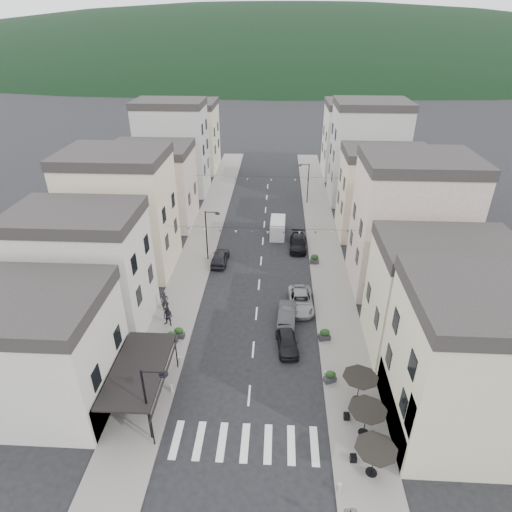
{
  "coord_description": "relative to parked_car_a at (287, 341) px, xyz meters",
  "views": [
    {
      "loc": [
        1.71,
        -16.37,
        24.05
      ],
      "look_at": [
        -0.3,
        20.81,
        3.5
      ],
      "focal_mm": 30.0,
      "sensor_mm": 36.0,
      "label": 1
    }
  ],
  "objects": [
    {
      "name": "sidewalk_right",
      "position": [
        4.7,
        20.61,
        -0.63
      ],
      "size": [
        4.0,
        76.0,
        0.12
      ],
      "primitive_type": "cube",
      "color": "slate",
      "rests_on": "ground"
    },
    {
      "name": "hill_backdrop",
      "position": [
        -2.8,
        288.61,
        -0.69
      ],
      "size": [
        640.0,
        360.0,
        70.0
      ],
      "primitive_type": "ellipsoid",
      "color": "black",
      "rests_on": "ground"
    },
    {
      "name": "planter_rc",
      "position": [
        3.2,
        14.24,
        -0.04
      ],
      "size": [
        1.0,
        0.57,
        1.1
      ],
      "rotation": [
        0.0,
        0.0,
        0.03
      ],
      "color": "#2C2C2E",
      "rests_on": "sidewalk_right"
    },
    {
      "name": "planter_lb",
      "position": [
        -9.24,
        0.69,
        -0.07
      ],
      "size": [
        0.96,
        0.59,
        1.03
      ],
      "rotation": [
        0.0,
        0.0,
        -0.09
      ],
      "color": "#29292B",
      "rests_on": "sidewalk_left"
    },
    {
      "name": "buildings_row_right",
      "position": [
        11.7,
        25.2,
        5.63
      ],
      "size": [
        10.2,
        54.16,
        14.5
      ],
      "color": "beige",
      "rests_on": "ground"
    },
    {
      "name": "parked_car_b",
      "position": [
        0.0,
        3.36,
        0.03
      ],
      "size": [
        1.81,
        4.49,
        1.45
      ],
      "primitive_type": "imported",
      "rotation": [
        0.0,
        0.0,
        -0.06
      ],
      "color": "#333336",
      "rests_on": "ground"
    },
    {
      "name": "bunting_far",
      "position": [
        -2.8,
        26.61,
        4.96
      ],
      "size": [
        19.0,
        0.28,
        0.62
      ],
      "color": "black",
      "rests_on": "ground"
    },
    {
      "name": "ground",
      "position": [
        -2.8,
        -11.39,
        -0.69
      ],
      "size": [
        700.0,
        700.0,
        0.0
      ],
      "primitive_type": "plane",
      "color": "black",
      "rests_on": "ground"
    },
    {
      "name": "planter_rb",
      "position": [
        3.2,
        1.09,
        -0.05
      ],
      "size": [
        1.07,
        0.74,
        1.09
      ],
      "rotation": [
        0.0,
        0.0,
        0.23
      ],
      "color": "#29292B",
      "rests_on": "sidewalk_right"
    },
    {
      "name": "streetlamp_right_far",
      "position": [
        3.02,
        32.61,
        3.01
      ],
      "size": [
        1.7,
        0.56,
        6.0
      ],
      "color": "black",
      "rests_on": "ground"
    },
    {
      "name": "bollards",
      "position": [
        -2.8,
        -5.89,
        -0.27
      ],
      "size": [
        11.66,
        10.26,
        0.6
      ],
      "color": "gray",
      "rests_on": "ground"
    },
    {
      "name": "boutique_building",
      "position": [
        -18.3,
        -6.39,
        3.31
      ],
      "size": [
        12.0,
        8.0,
        8.0
      ],
      "primitive_type": "cube",
      "color": "#BCB5AC",
      "rests_on": "ground"
    },
    {
      "name": "planter_ra",
      "position": [
        3.2,
        -3.79,
        -0.08
      ],
      "size": [
        1.03,
        0.81,
        1.02
      ],
      "rotation": [
        0.0,
        0.0,
        0.4
      ],
      "color": "#313234",
      "rests_on": "sidewalk_right"
    },
    {
      "name": "parked_car_c",
      "position": [
        1.34,
        5.93,
        0.01
      ],
      "size": [
        2.51,
        5.13,
        1.4
      ],
      "primitive_type": "imported",
      "rotation": [
        0.0,
        0.0,
        0.04
      ],
      "color": "gray",
      "rests_on": "ground"
    },
    {
      "name": "streetlamp_left_far",
      "position": [
        -8.62,
        14.61,
        3.01
      ],
      "size": [
        1.7,
        0.56,
        6.0
      ],
      "color": "black",
      "rests_on": "ground"
    },
    {
      "name": "parked_car_a",
      "position": [
        0.0,
        0.0,
        0.0
      ],
      "size": [
        2.09,
        4.23,
        1.38
      ],
      "primitive_type": "imported",
      "rotation": [
        0.0,
        0.0,
        0.12
      ],
      "color": "black",
      "rests_on": "ground"
    },
    {
      "name": "planter_la",
      "position": [
        -9.7,
        0.07,
        -0.06
      ],
      "size": [
        1.06,
        0.8,
        1.05
      ],
      "rotation": [
        0.0,
        0.0,
        0.34
      ],
      "color": "#2F2F31",
      "rests_on": "sidewalk_left"
    },
    {
      "name": "sidewalk_left",
      "position": [
        -10.3,
        20.61,
        -0.63
      ],
      "size": [
        4.0,
        76.0,
        0.12
      ],
      "primitive_type": "cube",
      "color": "slate",
      "rests_on": "ground"
    },
    {
      "name": "bunting_near",
      "position": [
        -2.8,
        10.61,
        4.96
      ],
      "size": [
        19.0,
        0.28,
        0.62
      ],
      "color": "black",
      "rests_on": "ground"
    },
    {
      "name": "delivery_van",
      "position": [
        -1.0,
        21.52,
        0.39
      ],
      "size": [
        1.93,
        4.64,
        2.2
      ],
      "rotation": [
        0.0,
        0.0,
        -0.02
      ],
      "color": "#BBBCBE",
      "rests_on": "ground"
    },
    {
      "name": "pedestrian_b",
      "position": [
        -10.53,
        2.3,
        0.4
      ],
      "size": [
        1.1,
        0.96,
        1.93
      ],
      "primitive_type": "imported",
      "rotation": [
        0.0,
        0.0,
        -0.27
      ],
      "color": "#231F29",
      "rests_on": "sidewalk_left"
    },
    {
      "name": "boutique_awning",
      "position": [
        -10.05,
        -6.39,
        2.42
      ],
      "size": [
        3.77,
        7.5,
        3.28
      ],
      "color": "black",
      "rests_on": "ground"
    },
    {
      "name": "parked_car_e",
      "position": [
        -7.4,
        13.94,
        0.04
      ],
      "size": [
        1.87,
        4.36,
        1.47
      ],
      "primitive_type": "imported",
      "rotation": [
        0.0,
        0.0,
        3.11
      ],
      "color": "black",
      "rests_on": "ground"
    },
    {
      "name": "buildings_row_left",
      "position": [
        -17.3,
        26.36,
        5.43
      ],
      "size": [
        10.2,
        54.16,
        14.0
      ],
      "color": "#BCB5AC",
      "rests_on": "ground"
    },
    {
      "name": "cafe_terrace",
      "position": [
        4.9,
        -8.59,
        1.66
      ],
      "size": [
        2.5,
        8.1,
        2.53
      ],
      "color": "black",
      "rests_on": "ground"
    },
    {
      "name": "pedestrian_a",
      "position": [
        -11.35,
        4.55,
        0.41
      ],
      "size": [
        0.83,
        0.67,
        1.97
      ],
      "primitive_type": "imported",
      "rotation": [
        0.0,
        0.0,
        0.31
      ],
      "color": "black",
      "rests_on": "sidewalk_left"
    },
    {
      "name": "streetlamp_left_near",
      "position": [
        -8.62,
        -9.39,
        3.01
      ],
      "size": [
        1.7,
        0.56,
        6.0
      ],
      "color": "black",
      "rests_on": "ground"
    },
    {
      "name": "parked_car_d",
      "position": [
        1.47,
        17.99,
        0.01
      ],
      "size": [
        2.12,
        4.92,
        1.41
      ],
      "primitive_type": "imported",
      "rotation": [
        0.0,
        0.0,
        -0.03
      ],
      "color": "black",
      "rests_on": "ground"
    },
    {
      "name": "bistro_building",
      "position": [
        11.7,
        -7.39,
        4.31
      ],
      "size": [
        10.0,
        8.0,
        10.0
      ],
      "primitive_type": "cube",
      "color": "beige",
      "rests_on": "ground"
    }
  ]
}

